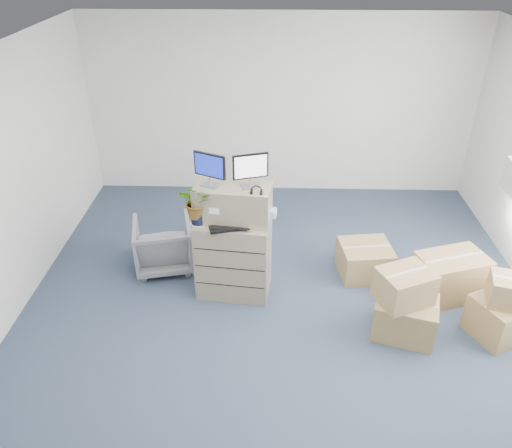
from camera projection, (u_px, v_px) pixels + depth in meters
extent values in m
plane|color=#273146|center=(281.00, 333.00, 5.45)|extent=(7.00, 7.00, 0.00)
cube|color=silver|center=(281.00, 107.00, 7.73)|extent=(6.00, 0.02, 2.80)
cube|color=gray|center=(234.00, 257.00, 5.85)|extent=(0.89, 0.61, 0.98)
cube|color=gray|center=(233.00, 203.00, 5.52)|extent=(0.88, 0.51, 0.42)
cube|color=#99999E|center=(211.00, 185.00, 5.42)|extent=(0.24, 0.22, 0.01)
cylinder|color=#99999E|center=(210.00, 181.00, 5.40)|extent=(0.03, 0.03, 0.09)
cube|color=black|center=(210.00, 165.00, 5.30)|extent=(0.35, 0.19, 0.27)
cube|color=navy|center=(209.00, 166.00, 5.29)|extent=(0.31, 0.15, 0.23)
cube|color=#99999E|center=(251.00, 186.00, 5.39)|extent=(0.24, 0.20, 0.01)
cylinder|color=#99999E|center=(251.00, 182.00, 5.37)|extent=(0.03, 0.03, 0.09)
cube|color=black|center=(250.00, 166.00, 5.27)|extent=(0.38, 0.14, 0.28)
cube|color=silver|center=(251.00, 167.00, 5.26)|extent=(0.34, 0.11, 0.24)
torus|color=black|center=(256.00, 191.00, 5.24)|extent=(0.13, 0.03, 0.13)
cube|color=black|center=(230.00, 227.00, 5.46)|extent=(0.48, 0.28, 0.02)
ellipsoid|color=silver|center=(257.00, 226.00, 5.47)|extent=(0.10, 0.09, 0.03)
cylinder|color=gray|center=(237.00, 209.00, 5.57)|extent=(0.07, 0.07, 0.26)
cube|color=silver|center=(227.00, 217.00, 5.66)|extent=(0.06, 0.05, 0.02)
cube|color=black|center=(226.00, 212.00, 5.62)|extent=(0.06, 0.03, 0.11)
cube|color=black|center=(261.00, 217.00, 5.62)|extent=(0.19, 0.16, 0.05)
cube|color=#3E79D5|center=(266.00, 213.00, 5.57)|extent=(0.25, 0.15, 0.09)
cylinder|color=#9FB794|center=(199.00, 223.00, 5.55)|extent=(0.20, 0.20, 0.01)
cylinder|color=black|center=(198.00, 217.00, 5.51)|extent=(0.17, 0.17, 0.13)
imported|color=#1C5217|center=(198.00, 204.00, 5.43)|extent=(0.46, 0.48, 0.31)
imported|color=slate|center=(163.00, 242.00, 6.34)|extent=(0.83, 0.80, 0.73)
cube|color=olive|center=(404.00, 317.00, 5.34)|extent=(0.75, 0.65, 0.44)
cube|color=olive|center=(502.00, 316.00, 5.35)|extent=(0.78, 0.73, 0.45)
cube|color=olive|center=(365.00, 260.00, 6.28)|extent=(0.68, 0.64, 0.41)
cube|color=olive|center=(404.00, 286.00, 5.15)|extent=(0.65, 0.60, 0.37)
cube|color=olive|center=(510.00, 291.00, 5.12)|extent=(0.48, 0.45, 0.31)
cube|color=olive|center=(450.00, 276.00, 5.87)|extent=(0.89, 0.71, 0.55)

